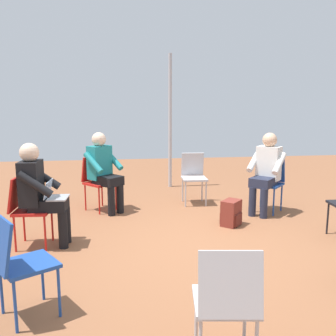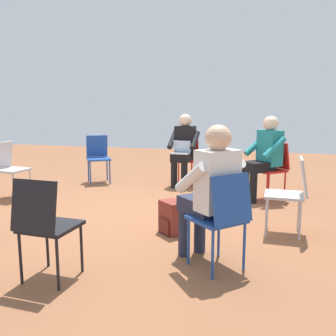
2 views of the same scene
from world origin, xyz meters
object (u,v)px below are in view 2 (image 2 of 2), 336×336
Objects in this scene: person_with_laptop at (184,146)px; person_in_white at (210,187)px; chair_west at (8,166)px; chair_south at (44,222)px; person_in_teal at (265,153)px; chair_southeast at (222,214)px; chair_northwest at (98,155)px; chair_north at (186,156)px; chair_east at (291,190)px; backpack_near_laptop_user at (173,219)px; chair_northeast at (273,166)px.

person_with_laptop is 3.29m from person_in_white.
chair_west is 3.07m from chair_south.
person_with_laptop is 1.53m from person_in_teal.
person_in_white is (0.94, -3.15, 0.00)m from person_with_laptop.
person_in_teal is (0.31, 2.58, 0.20)m from chair_southeast.
chair_northwest and chair_north have the same top height.
chair_northwest is 0.69× the size of person_in_teal.
person_in_teal is at bearing 111.11° from chair_west.
chair_east is at bearing 6.67° from person_in_white.
person_with_laptop is at bearing 90.00° from chair_north.
person_with_laptop is 1.00× the size of person_in_white.
chair_south is (-1.32, -0.56, 0.00)m from chair_southeast.
chair_northeast is at bearing 60.50° from backpack_near_laptop_user.
chair_east is (0.61, 1.09, 0.00)m from chair_southeast.
chair_west is 1.00× the size of chair_northwest.
chair_northwest is at bearing 83.37° from chair_southeast.
chair_west is 3.65m from person_in_white.
chair_south is 3.84m from person_with_laptop.
chair_north is 3.45m from person_in_white.
chair_north is 0.26m from person_with_laptop.
chair_southeast is 1.00× the size of chair_north.
chair_east is (3.23, -2.05, 0.00)m from chair_northwest.
person_in_white is (2.50, -3.02, 0.20)m from chair_northwest.
chair_northeast is 1.61m from person_with_laptop.
chair_east is 0.69× the size of person_in_white.
chair_west is 4.06m from chair_east.
person_in_white is (-0.12, 0.11, 0.20)m from chair_southeast.
chair_southeast is 1.00× the size of chair_east.
chair_east is at bearing 115.48° from chair_northwest.
chair_west is at bearing 62.45° from chair_northeast.
person_in_white is 2.50m from person_in_teal.
chair_south is 2.36× the size of backpack_near_laptop_user.
person_with_laptop is (1.56, 0.13, 0.20)m from chair_northwest.
chair_northeast and chair_east have the same top height.
person_in_white is (3.28, -1.58, 0.20)m from chair_west.
person_in_white is at bearing 144.91° from chair_east.
chair_southeast and chair_northeast have the same top height.
person_in_teal is (-0.12, -0.11, 0.20)m from chair_northeast.
person_in_teal is (1.36, -0.69, 0.00)m from person_with_laptop.
person_with_laptop reaches higher than chair_southeast.
person_in_teal is at bearing 151.46° from chair_north.
chair_southeast is at bearing 128.86° from chair_northeast.
person_in_white is at bearing 128.10° from person_in_teal.
chair_northwest is at bearing 112.82° from chair_south.
chair_west is at bearing 37.53° from person_with_laptop.
chair_northwest is 1.60m from chair_north.
chair_south is at bearing 89.90° from chair_north.
chair_northeast is at bearing -90.00° from person_in_teal.
chair_northeast is 1.65m from chair_north.
chair_west is at bearing 83.15° from chair_east.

